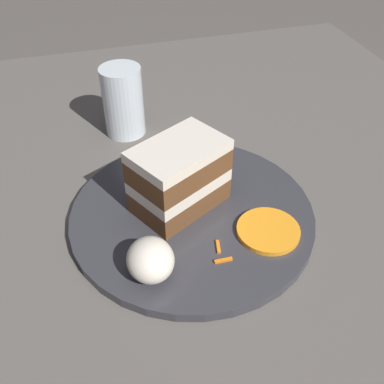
{
  "coord_description": "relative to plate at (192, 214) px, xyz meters",
  "views": [
    {
      "loc": [
        0.35,
        -0.07,
        0.43
      ],
      "look_at": [
        -0.05,
        0.05,
        0.08
      ],
      "focal_mm": 42.0,
      "sensor_mm": 36.0,
      "label": 1
    }
  ],
  "objects": [
    {
      "name": "carrot_shreds_scatter",
      "position": [
        -0.0,
        0.01,
        0.01
      ],
      "size": [
        0.21,
        0.12,
        0.0
      ],
      "color": "orange",
      "rests_on": "plate"
    },
    {
      "name": "dining_table",
      "position": [
        0.05,
        -0.05,
        -0.02
      ],
      "size": [
        1.21,
        1.11,
        0.03
      ],
      "primitive_type": "cube",
      "color": "#56514C",
      "rests_on": "ground"
    },
    {
      "name": "plate",
      "position": [
        0.0,
        0.0,
        0.0
      ],
      "size": [
        0.31,
        0.31,
        0.01
      ],
      "primitive_type": "cylinder",
      "color": "#333338",
      "rests_on": "dining_table"
    },
    {
      "name": "orange_garnish",
      "position": [
        0.06,
        0.08,
        0.01
      ],
      "size": [
        0.08,
        0.08,
        0.01
      ],
      "primitive_type": "cylinder",
      "color": "orange",
      "rests_on": "plate"
    },
    {
      "name": "cream_dollop",
      "position": [
        0.08,
        -0.07,
        0.03
      ],
      "size": [
        0.06,
        0.05,
        0.04
      ],
      "primitive_type": "ellipsoid",
      "color": "silver",
      "rests_on": "plate"
    },
    {
      "name": "cake_slice",
      "position": [
        -0.02,
        -0.01,
        0.05
      ],
      "size": [
        0.12,
        0.13,
        0.09
      ],
      "rotation": [
        0.0,
        0.0,
        3.63
      ],
      "color": "brown",
      "rests_on": "plate"
    },
    {
      "name": "ground_plane",
      "position": [
        0.05,
        -0.05,
        -0.04
      ],
      "size": [
        6.0,
        6.0,
        0.0
      ],
      "primitive_type": "plane",
      "color": "#4C4742",
      "rests_on": "ground"
    },
    {
      "name": "drinking_glass",
      "position": [
        -0.22,
        -0.05,
        0.04
      ],
      "size": [
        0.06,
        0.06,
        0.11
      ],
      "color": "silver",
      "rests_on": "dining_table"
    }
  ]
}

